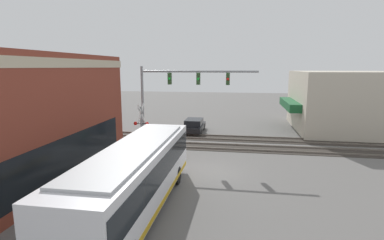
# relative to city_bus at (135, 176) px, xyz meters

# --- Properties ---
(ground_plane) EXTENTS (120.00, 120.00, 0.00)m
(ground_plane) POSITION_rel_city_bus_xyz_m (5.73, -2.80, -1.70)
(ground_plane) COLOR #605E5B
(shop_building) EXTENTS (10.91, 10.98, 6.07)m
(shop_building) POSITION_rel_city_bus_xyz_m (20.70, -15.15, 1.32)
(shop_building) COLOR beige
(shop_building) RESTS_ON ground
(city_bus) EXTENTS (11.38, 2.59, 3.08)m
(city_bus) POSITION_rel_city_bus_xyz_m (0.00, 0.00, 0.00)
(city_bus) COLOR silver
(city_bus) RESTS_ON ground
(traffic_signal_gantry) EXTENTS (0.42, 9.04, 6.58)m
(traffic_signal_gantry) POSITION_rel_city_bus_xyz_m (10.53, 0.25, 3.26)
(traffic_signal_gantry) COLOR gray
(traffic_signal_gantry) RESTS_ON ground
(crossing_signal) EXTENTS (1.41, 1.18, 3.81)m
(crossing_signal) POSITION_rel_city_bus_xyz_m (9.14, 2.80, 0.59)
(crossing_signal) COLOR gray
(crossing_signal) RESTS_ON ground
(rail_track_near) EXTENTS (2.60, 60.00, 0.15)m
(rail_track_near) POSITION_rel_city_bus_xyz_m (11.73, -2.80, -1.68)
(rail_track_near) COLOR #332D28
(rail_track_near) RESTS_ON ground
(rail_track_far) EXTENTS (2.60, 60.00, 0.15)m
(rail_track_far) POSITION_rel_city_bus_xyz_m (14.93, -2.80, -1.68)
(rail_track_far) COLOR #332D28
(rail_track_far) RESTS_ON ground
(parked_car_black) EXTENTS (4.33, 1.82, 1.35)m
(parked_car_black) POSITION_rel_city_bus_xyz_m (17.17, -0.00, -1.07)
(parked_car_black) COLOR black
(parked_car_black) RESTS_ON ground
(pedestrian_at_crossing) EXTENTS (0.34, 0.34, 1.67)m
(pedestrian_at_crossing) POSITION_rel_city_bus_xyz_m (9.58, 1.58, -0.85)
(pedestrian_at_crossing) COLOR #2D3351
(pedestrian_at_crossing) RESTS_ON ground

